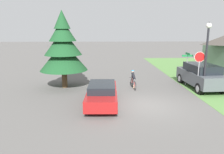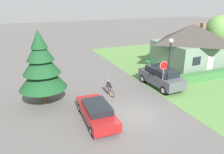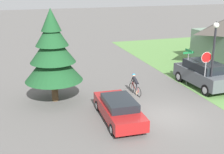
{
  "view_description": "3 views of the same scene",
  "coord_description": "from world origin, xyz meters",
  "px_view_note": "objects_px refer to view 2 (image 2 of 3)",
  "views": [
    {
      "loc": [
        -2.5,
        -12.44,
        4.51
      ],
      "look_at": [
        -1.84,
        3.91,
        0.93
      ],
      "focal_mm": 35.0,
      "sensor_mm": 36.0,
      "label": 1
    },
    {
      "loc": [
        -6.81,
        -12.22,
        8.03
      ],
      "look_at": [
        0.37,
        4.69,
        1.37
      ],
      "focal_mm": 35.0,
      "sensor_mm": 36.0,
      "label": 2
    },
    {
      "loc": [
        -7.84,
        -14.67,
        7.57
      ],
      "look_at": [
        -1.88,
        3.87,
        1.43
      ],
      "focal_mm": 50.0,
      "sensor_mm": 36.0,
      "label": 3
    }
  ],
  "objects_px": {
    "street_lamp": "(169,58)",
    "conifer_tall_near": "(41,66)",
    "cottage_house": "(191,45)",
    "deciduous_tree_right": "(220,31)",
    "cyclist": "(109,88)",
    "parked_suv_right": "(161,77)",
    "sedan_left_lane": "(97,112)",
    "street_name_sign": "(149,67)",
    "stop_sign": "(163,71)"
  },
  "relations": [
    {
      "from": "street_lamp",
      "to": "parked_suv_right",
      "type": "bearing_deg",
      "value": 72.76
    },
    {
      "from": "parked_suv_right",
      "to": "street_name_sign",
      "type": "relative_size",
      "value": 1.83
    },
    {
      "from": "street_lamp",
      "to": "conifer_tall_near",
      "type": "relative_size",
      "value": 0.85
    },
    {
      "from": "street_name_sign",
      "to": "deciduous_tree_right",
      "type": "distance_m",
      "value": 14.35
    },
    {
      "from": "street_name_sign",
      "to": "cottage_house",
      "type": "bearing_deg",
      "value": 23.71
    },
    {
      "from": "sedan_left_lane",
      "to": "deciduous_tree_right",
      "type": "xyz_separation_m",
      "value": [
        20.31,
        8.69,
        3.3
      ]
    },
    {
      "from": "cyclist",
      "to": "street_lamp",
      "type": "height_order",
      "value": "street_lamp"
    },
    {
      "from": "street_lamp",
      "to": "conifer_tall_near",
      "type": "distance_m",
      "value": 10.37
    },
    {
      "from": "street_lamp",
      "to": "street_name_sign",
      "type": "relative_size",
      "value": 1.87
    },
    {
      "from": "cyclist",
      "to": "street_name_sign",
      "type": "xyz_separation_m",
      "value": [
        4.42,
        0.74,
        1.17
      ]
    },
    {
      "from": "stop_sign",
      "to": "conifer_tall_near",
      "type": "distance_m",
      "value": 10.04
    },
    {
      "from": "cyclist",
      "to": "stop_sign",
      "type": "xyz_separation_m",
      "value": [
        4.41,
        -1.48,
        1.42
      ]
    },
    {
      "from": "parked_suv_right",
      "to": "conifer_tall_near",
      "type": "xyz_separation_m",
      "value": [
        -10.64,
        0.6,
        2.16
      ]
    },
    {
      "from": "parked_suv_right",
      "to": "stop_sign",
      "type": "relative_size",
      "value": 1.65
    },
    {
      "from": "conifer_tall_near",
      "to": "stop_sign",
      "type": "bearing_deg",
      "value": -11.59
    },
    {
      "from": "street_name_sign",
      "to": "deciduous_tree_right",
      "type": "relative_size",
      "value": 0.45
    },
    {
      "from": "parked_suv_right",
      "to": "street_lamp",
      "type": "relative_size",
      "value": 0.98
    },
    {
      "from": "cyclist",
      "to": "parked_suv_right",
      "type": "bearing_deg",
      "value": -97.33
    },
    {
      "from": "cottage_house",
      "to": "cyclist",
      "type": "height_order",
      "value": "cottage_house"
    },
    {
      "from": "cottage_house",
      "to": "cyclist",
      "type": "relative_size",
      "value": 5.07
    },
    {
      "from": "conifer_tall_near",
      "to": "deciduous_tree_right",
      "type": "bearing_deg",
      "value": 11.27
    },
    {
      "from": "deciduous_tree_right",
      "to": "stop_sign",
      "type": "bearing_deg",
      "value": -153.77
    },
    {
      "from": "sedan_left_lane",
      "to": "street_lamp",
      "type": "distance_m",
      "value": 7.82
    },
    {
      "from": "street_name_sign",
      "to": "conifer_tall_near",
      "type": "relative_size",
      "value": 0.45
    },
    {
      "from": "cyclist",
      "to": "street_name_sign",
      "type": "relative_size",
      "value": 0.62
    },
    {
      "from": "street_lamp",
      "to": "street_name_sign",
      "type": "height_order",
      "value": "street_lamp"
    },
    {
      "from": "cottage_house",
      "to": "street_name_sign",
      "type": "height_order",
      "value": "cottage_house"
    },
    {
      "from": "cottage_house",
      "to": "street_name_sign",
      "type": "distance_m",
      "value": 8.86
    },
    {
      "from": "cottage_house",
      "to": "parked_suv_right",
      "type": "height_order",
      "value": "cottage_house"
    },
    {
      "from": "street_lamp",
      "to": "sedan_left_lane",
      "type": "bearing_deg",
      "value": -165.76
    },
    {
      "from": "sedan_left_lane",
      "to": "stop_sign",
      "type": "xyz_separation_m",
      "value": [
        6.82,
        2.05,
        1.43
      ]
    },
    {
      "from": "parked_suv_right",
      "to": "stop_sign",
      "type": "height_order",
      "value": "stop_sign"
    },
    {
      "from": "street_lamp",
      "to": "stop_sign",
      "type": "bearing_deg",
      "value": 145.96
    },
    {
      "from": "sedan_left_lane",
      "to": "conifer_tall_near",
      "type": "height_order",
      "value": "conifer_tall_near"
    },
    {
      "from": "cottage_house",
      "to": "deciduous_tree_right",
      "type": "bearing_deg",
      "value": 6.71
    },
    {
      "from": "conifer_tall_near",
      "to": "street_name_sign",
      "type": "bearing_deg",
      "value": 1.23
    },
    {
      "from": "street_name_sign",
      "to": "deciduous_tree_right",
      "type": "height_order",
      "value": "deciduous_tree_right"
    },
    {
      "from": "parked_suv_right",
      "to": "conifer_tall_near",
      "type": "bearing_deg",
      "value": 83.95
    },
    {
      "from": "stop_sign",
      "to": "deciduous_tree_right",
      "type": "xyz_separation_m",
      "value": [
        13.49,
        6.65,
        1.87
      ]
    },
    {
      "from": "street_lamp",
      "to": "deciduous_tree_right",
      "type": "height_order",
      "value": "deciduous_tree_right"
    },
    {
      "from": "conifer_tall_near",
      "to": "street_lamp",
      "type": "bearing_deg",
      "value": -12.46
    },
    {
      "from": "sedan_left_lane",
      "to": "cyclist",
      "type": "xyz_separation_m",
      "value": [
        2.41,
        3.53,
        0.01
      ]
    },
    {
      "from": "parked_suv_right",
      "to": "street_name_sign",
      "type": "xyz_separation_m",
      "value": [
        -0.84,
        0.81,
        0.87
      ]
    },
    {
      "from": "parked_suv_right",
      "to": "conifer_tall_near",
      "type": "height_order",
      "value": "conifer_tall_near"
    },
    {
      "from": "parked_suv_right",
      "to": "sedan_left_lane",
      "type": "bearing_deg",
      "value": 111.43
    },
    {
      "from": "cottage_house",
      "to": "sedan_left_lane",
      "type": "relative_size",
      "value": 1.75
    },
    {
      "from": "stop_sign",
      "to": "street_lamp",
      "type": "bearing_deg",
      "value": 151.4
    },
    {
      "from": "street_name_sign",
      "to": "stop_sign",
      "type": "bearing_deg",
      "value": -90.23
    },
    {
      "from": "cyclist",
      "to": "cottage_house",
      "type": "bearing_deg",
      "value": -77.64
    },
    {
      "from": "cottage_house",
      "to": "deciduous_tree_right",
      "type": "xyz_separation_m",
      "value": [
        5.4,
        0.88,
        1.31
      ]
    }
  ]
}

